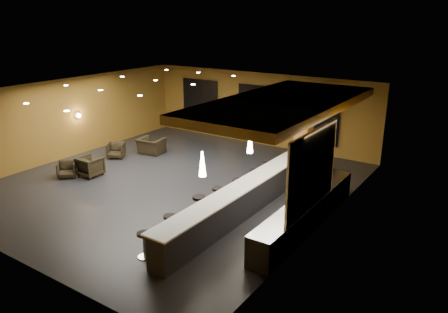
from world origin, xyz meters
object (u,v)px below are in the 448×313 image
Objects in this scene: bar_stool_3 at (218,196)px; staff_c at (315,172)px; armchair_d at (151,146)px; armchair_b at (90,166)px; pendant_2 at (286,126)px; pendant_1 at (250,142)px; bar_stool_6 at (267,167)px; armchair_c at (116,150)px; bar_counter at (241,202)px; prep_counter at (306,214)px; staff_a at (306,173)px; armchair_a at (67,169)px; staff_b at (325,171)px; column at (303,132)px; bar_stool_4 at (238,186)px; bar_stool_2 at (199,205)px; bar_stool_5 at (255,176)px; bar_stool_1 at (170,224)px; pendant_0 at (202,164)px; bar_stool_0 at (144,242)px.

staff_c is at bearing 53.45° from bar_stool_3.
armchair_d is 1.45× the size of bar_stool_3.
pendant_2 is at bearing -155.34° from armchair_b.
pendant_1 reaches higher than armchair_d.
armchair_c is at bearing -167.94° from bar_stool_6.
prep_counter is at bearing 14.04° from bar_counter.
armchair_a is at bearing -142.32° from staff_a.
staff_b is 9.10m from armchair_b.
column is at bearing -177.05° from armchair_d.
bar_stool_6 is at bearing 92.18° from bar_stool_4.
bar_stool_5 is (0.05, 3.34, -0.08)m from bar_stool_2.
staff_a is 2.14× the size of bar_stool_5.
bar_stool_3 is at bearing -108.79° from staff_a.
pendant_0 is at bearing 21.71° from bar_stool_1.
column is 4.65× the size of bar_stool_6.
pendant_2 is at bearing 82.82° from bar_stool_0.
staff_b is at bearing 17.44° from pendant_2.
armchair_b is 6.38m from bar_stool_1.
pendant_2 is at bearing 168.49° from staff_c.
bar_counter is 10.46× the size of bar_stool_3.
staff_c is 1.53× the size of armchair_d.
pendant_2 is 8.11m from armchair_c.
bar_counter is at bearing -130.91° from staff_b.
staff_b is 2.19× the size of armchair_a.
pendant_0 is at bearing 61.63° from bar_stool_0.
pendant_1 reaches higher than staff_c.
staff_b is 4.14m from bar_stool_3.
pendant_0 reaches higher than staff_b.
bar_stool_6 is at bearing 161.67° from staff_b.
bar_stool_2 reaches higher than armchair_b.
pendant_2 is 7.20m from armchair_d.
armchair_b is 1.21× the size of bar_stool_4.
pendant_0 reaches higher than bar_stool_5.
staff_b is at bearing -156.54° from armchair_b.
bar_stool_2 reaches higher than bar_stool_0.
prep_counter is 3.90× the size of staff_b.
bar_stool_2 reaches higher than bar_stool_6.
pendant_0 is 0.63× the size of armchair_d.
column is 2.19m from staff_a.
column is at bearing 84.22° from bar_stool_0.
pendant_2 reaches higher than armchair_a.
bar_counter is 3.05m from staff_a.
bar_stool_5 is at bearing 88.41° from bar_stool_3.
bar_stool_5 is 1.10m from bar_stool_6.
staff_b reaches higher than staff_a.
bar_stool_3 reaches higher than armchair_d.
armchair_b is at bearing 82.30° from armchair_d.
prep_counter is 4.15m from bar_stool_6.
prep_counter is 2.92m from bar_stool_4.
staff_a is 2.08× the size of bar_stool_1.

